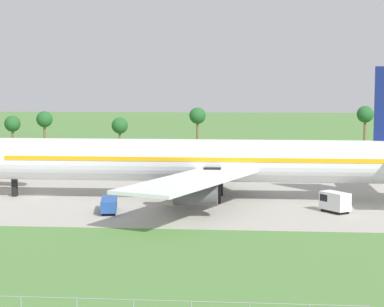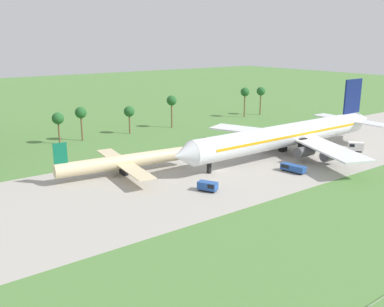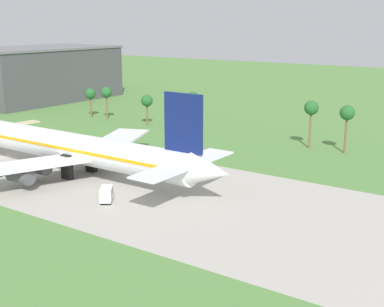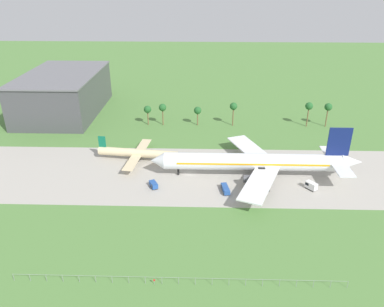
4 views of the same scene
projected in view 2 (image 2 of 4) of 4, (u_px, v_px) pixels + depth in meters
The scene contains 8 objects.
ground_plane at pixel (218, 170), 105.14m from camera, with size 600.00×600.00×0.00m, color #517F3D.
taxiway_strip at pixel (218, 170), 105.13m from camera, with size 320.00×44.00×0.02m.
jet_airliner at pixel (290, 135), 117.53m from camera, with size 76.37×53.92×19.32m.
regional_aircraft at pixel (123, 162), 100.88m from camera, with size 32.10×29.01×9.43m.
baggage_tug at pixel (208, 186), 90.21m from camera, with size 3.62×4.58×2.02m.
fuel_truck at pixel (292, 168), 103.25m from camera, with size 3.02×6.40×1.85m.
catering_van at pixel (355, 147), 121.91m from camera, with size 4.02×4.41×2.72m.
palm_tree_row at pixel (167, 104), 152.00m from camera, with size 90.31×3.60×12.12m.
Camera 2 is at (-65.18, -76.72, 31.24)m, focal length 40.00 mm.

